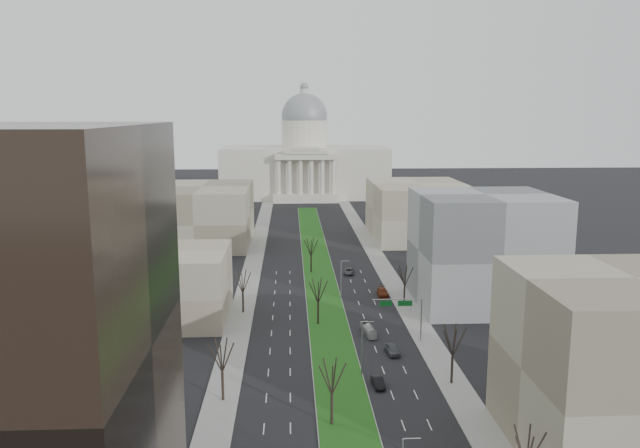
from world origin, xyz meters
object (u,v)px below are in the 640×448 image
object	(u,v)px
car_black	(378,382)
car_grey_near	(392,349)
car_red	(383,292)
box_van	(368,330)
car_grey_far	(349,271)

from	to	relation	value
car_black	car_grey_near	bearing A→B (deg)	67.44
car_red	box_van	xyz separation A→B (m)	(-6.39, -24.96, 0.09)
car_grey_near	car_grey_far	world-z (taller)	car_grey_near
car_black	car_red	size ratio (longest dim) A/B	0.78
car_black	box_van	world-z (taller)	box_van
car_grey_far	box_van	size ratio (longest dim) A/B	0.81
car_grey_near	car_black	xyz separation A→B (m)	(-4.24, -12.68, -0.11)
car_grey_far	box_van	bearing A→B (deg)	-82.29
car_grey_near	car_red	world-z (taller)	car_grey_near
car_black	car_red	xyz separation A→B (m)	(7.69, 47.15, 0.10)
car_grey_near	car_black	bearing A→B (deg)	-113.97
box_van	car_black	bearing A→B (deg)	-102.62
car_black	car_red	world-z (taller)	car_red
car_grey_far	car_red	bearing A→B (deg)	-64.90
car_red	car_grey_far	xyz separation A→B (m)	(-5.82, 19.45, -0.09)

